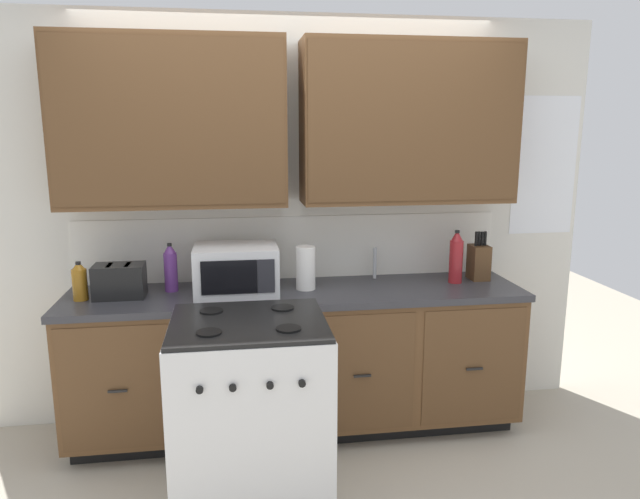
{
  "coord_description": "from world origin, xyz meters",
  "views": [
    {
      "loc": [
        -0.36,
        -3.04,
        1.85
      ],
      "look_at": [
        0.13,
        0.27,
        1.15
      ],
      "focal_mm": 32.83,
      "sensor_mm": 36.0,
      "label": 1
    }
  ],
  "objects_px": {
    "bottle_amber": "(80,281)",
    "microwave": "(236,269)",
    "toaster": "(119,281)",
    "stove_range": "(251,410)",
    "knife_block": "(479,262)",
    "bottle_red": "(456,257)",
    "bottle_violet": "(171,268)",
    "paper_towel_roll": "(306,268)"
  },
  "relations": [
    {
      "from": "bottle_red",
      "to": "stove_range",
      "type": "bearing_deg",
      "value": -152.97
    },
    {
      "from": "microwave",
      "to": "bottle_violet",
      "type": "bearing_deg",
      "value": 165.96
    },
    {
      "from": "knife_block",
      "to": "bottle_red",
      "type": "bearing_deg",
      "value": -161.92
    },
    {
      "from": "knife_block",
      "to": "paper_towel_roll",
      "type": "bearing_deg",
      "value": -176.42
    },
    {
      "from": "bottle_red",
      "to": "bottle_violet",
      "type": "distance_m",
      "value": 1.73
    },
    {
      "from": "bottle_violet",
      "to": "bottle_amber",
      "type": "xyz_separation_m",
      "value": [
        -0.49,
        -0.12,
        -0.03
      ]
    },
    {
      "from": "paper_towel_roll",
      "to": "bottle_amber",
      "type": "height_order",
      "value": "paper_towel_roll"
    },
    {
      "from": "microwave",
      "to": "bottle_red",
      "type": "distance_m",
      "value": 1.35
    },
    {
      "from": "bottle_amber",
      "to": "microwave",
      "type": "bearing_deg",
      "value": 1.34
    },
    {
      "from": "toaster",
      "to": "paper_towel_roll",
      "type": "relative_size",
      "value": 1.08
    },
    {
      "from": "paper_towel_roll",
      "to": "stove_range",
      "type": "bearing_deg",
      "value": -118.92
    },
    {
      "from": "toaster",
      "to": "knife_block",
      "type": "relative_size",
      "value": 0.9
    },
    {
      "from": "knife_block",
      "to": "paper_towel_roll",
      "type": "height_order",
      "value": "knife_block"
    },
    {
      "from": "paper_towel_roll",
      "to": "bottle_violet",
      "type": "height_order",
      "value": "bottle_violet"
    },
    {
      "from": "toaster",
      "to": "knife_block",
      "type": "distance_m",
      "value": 2.19
    },
    {
      "from": "microwave",
      "to": "bottle_violet",
      "type": "xyz_separation_m",
      "value": [
        -0.38,
        0.1,
        -0.0
      ]
    },
    {
      "from": "toaster",
      "to": "bottle_amber",
      "type": "distance_m",
      "value": 0.21
    },
    {
      "from": "toaster",
      "to": "knife_block",
      "type": "xyz_separation_m",
      "value": [
        2.18,
        0.09,
        0.02
      ]
    },
    {
      "from": "paper_towel_roll",
      "to": "knife_block",
      "type": "bearing_deg",
      "value": 3.58
    },
    {
      "from": "stove_range",
      "to": "bottle_amber",
      "type": "relative_size",
      "value": 4.31
    },
    {
      "from": "stove_range",
      "to": "bottle_violet",
      "type": "bearing_deg",
      "value": 120.68
    },
    {
      "from": "knife_block",
      "to": "paper_towel_roll",
      "type": "distance_m",
      "value": 1.12
    },
    {
      "from": "bottle_violet",
      "to": "bottle_amber",
      "type": "bearing_deg",
      "value": -166.6
    },
    {
      "from": "microwave",
      "to": "bottle_violet",
      "type": "distance_m",
      "value": 0.39
    },
    {
      "from": "microwave",
      "to": "knife_block",
      "type": "relative_size",
      "value": 1.55
    },
    {
      "from": "microwave",
      "to": "bottle_amber",
      "type": "xyz_separation_m",
      "value": [
        -0.87,
        -0.02,
        -0.03
      ]
    },
    {
      "from": "stove_range",
      "to": "knife_block",
      "type": "bearing_deg",
      "value": 26.03
    },
    {
      "from": "knife_block",
      "to": "bottle_amber",
      "type": "bearing_deg",
      "value": -177.34
    },
    {
      "from": "paper_towel_roll",
      "to": "bottle_red",
      "type": "xyz_separation_m",
      "value": [
        0.94,
        0.01,
        0.03
      ]
    },
    {
      "from": "stove_range",
      "to": "bottle_violet",
      "type": "distance_m",
      "value": 1.02
    },
    {
      "from": "bottle_violet",
      "to": "microwave",
      "type": "bearing_deg",
      "value": -14.04
    },
    {
      "from": "stove_range",
      "to": "microwave",
      "type": "distance_m",
      "value": 0.85
    },
    {
      "from": "toaster",
      "to": "bottle_violet",
      "type": "distance_m",
      "value": 0.29
    },
    {
      "from": "microwave",
      "to": "bottle_amber",
      "type": "bearing_deg",
      "value": -178.66
    },
    {
      "from": "microwave",
      "to": "bottle_red",
      "type": "relative_size",
      "value": 1.45
    },
    {
      "from": "stove_range",
      "to": "knife_block",
      "type": "distance_m",
      "value": 1.73
    },
    {
      "from": "microwave",
      "to": "toaster",
      "type": "distance_m",
      "value": 0.66
    },
    {
      "from": "stove_range",
      "to": "bottle_violet",
      "type": "height_order",
      "value": "bottle_violet"
    },
    {
      "from": "stove_range",
      "to": "bottle_red",
      "type": "height_order",
      "value": "bottle_red"
    },
    {
      "from": "toaster",
      "to": "bottle_amber",
      "type": "xyz_separation_m",
      "value": [
        -0.21,
        -0.03,
        0.01
      ]
    },
    {
      "from": "toaster",
      "to": "microwave",
      "type": "bearing_deg",
      "value": -0.47
    },
    {
      "from": "microwave",
      "to": "knife_block",
      "type": "distance_m",
      "value": 1.53
    }
  ]
}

